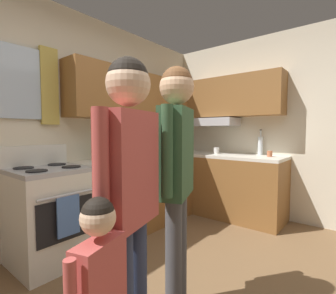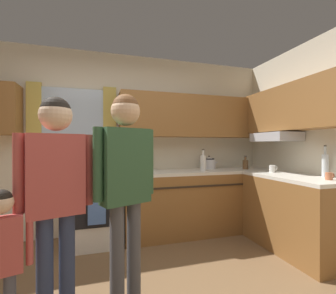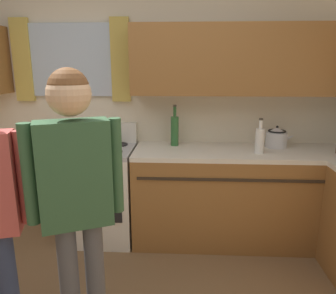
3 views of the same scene
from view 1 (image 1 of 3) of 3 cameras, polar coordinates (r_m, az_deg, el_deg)
name	(u,v)px [view 1 (image 1 of 3)]	position (r m, az deg, el deg)	size (l,w,h in m)	color
back_wall_unit	(67,112)	(2.97, -22.26, 7.41)	(4.60, 0.42, 2.60)	beige
right_wall_unit	(289,119)	(3.76, 26.00, 5.71)	(0.52, 4.05, 2.60)	beige
kitchen_counter_run	(184,187)	(3.54, 3.66, -9.24)	(2.26, 1.82, 0.90)	brown
stove_oven	(49,213)	(2.67, -25.69, -13.58)	(0.63, 0.67, 1.10)	silver
bottle_milk_white	(159,147)	(3.37, -2.15, -0.10)	(0.08, 0.08, 0.31)	white
bottle_wine_green	(101,147)	(3.04, -15.19, -0.04)	(0.08, 0.08, 0.39)	#2D6633
bottle_squat_brown	(187,148)	(3.96, 4.44, -0.16)	(0.08, 0.08, 0.21)	brown
bottle_tall_clear	(260,145)	(3.79, 20.48, 0.41)	(0.07, 0.07, 0.37)	silver
mug_ceramic_white	(217,151)	(3.81, 11.11, -0.82)	(0.13, 0.08, 0.09)	white
cup_terracotta	(270,154)	(3.58, 22.36, -1.44)	(0.11, 0.07, 0.08)	#B76642
stovetop_kettle	(156,148)	(3.68, -2.72, -0.16)	(0.27, 0.20, 0.21)	silver
adult_holding_child	(129,180)	(1.24, -8.93, -7.49)	(0.48, 0.25, 1.59)	#2D3856
adult_in_plaid	(177,161)	(1.63, 1.97, -3.33)	(0.48, 0.29, 1.66)	#4C4C51
small_child	(100,294)	(1.12, -15.34, -29.85)	(0.32, 0.15, 1.00)	#4C4C56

